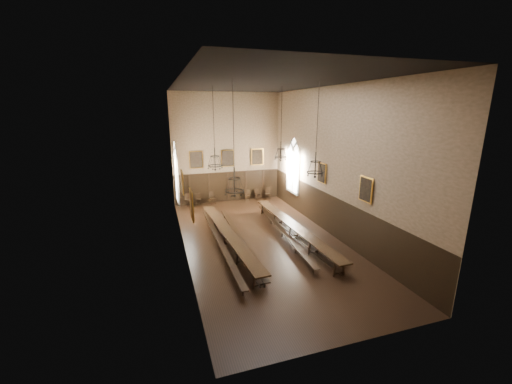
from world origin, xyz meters
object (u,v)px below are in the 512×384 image
chandelier_front_right (315,167)px  chair_5 (248,197)px  chair_1 (199,201)px  chandelier_back_left (215,161)px  chandelier_front_left (234,184)px  bench_left_outer (220,243)px  table_right (294,231)px  chair_7 (268,196)px  bench_left_inner (240,240)px  chair_2 (212,200)px  chair_0 (189,202)px  bench_right_inner (282,232)px  bench_right_outer (301,231)px  chair_6 (257,197)px  table_left (229,239)px  chandelier_back_right (281,152)px

chandelier_front_right → chair_5: bearing=92.1°
chair_1 → chandelier_back_left: 7.07m
chandelier_front_left → bench_left_outer: bearing=102.9°
table_right → chair_7: (1.43, 8.59, -0.12)m
bench_left_inner → chair_2: size_ratio=10.23×
chandelier_front_right → bench_left_inner: bearing=144.7°
bench_left_inner → chair_0: 8.79m
bench_right_inner → chair_2: size_ratio=10.08×
chair_0 → chandelier_front_right: (5.40, -10.96, 4.53)m
bench_left_inner → chandelier_back_left: bearing=103.7°
bench_right_outer → chair_0: 10.33m
bench_left_inner → chandelier_front_right: (3.40, -2.40, 4.54)m
chair_7 → chandelier_back_left: 8.91m
chair_5 → chair_0: bearing=-171.2°
bench_right_inner → chair_5: (0.20, 8.28, -0.00)m
bench_left_inner → chandelier_front_left: size_ratio=1.93×
chair_5 → chair_6: chair_5 is taller
bench_right_inner → chair_2: 8.77m
table_left → chandelier_back_right: 6.56m
bench_right_outer → chair_5: size_ratio=9.57×
table_right → chair_0: bearing=122.2°
chandelier_back_left → chandelier_back_right: size_ratio=1.10×
bench_left_outer → chair_1: (-0.00, 8.82, -0.03)m
bench_left_outer → chandelier_back_right: chandelier_back_right is taller
bench_right_inner → chair_2: bearing=109.1°
table_right → chair_7: 8.71m
table_left → bench_right_inner: bearing=3.5°
bench_right_outer → chandelier_front_right: bearing=-103.5°
bench_left_outer → bench_left_inner: bearing=6.4°
chair_0 → chair_5: (4.99, -0.00, -0.02)m
chair_0 → chair_6: size_ratio=1.09×
chandelier_front_left → chair_6: bearing=66.5°
chair_0 → chair_2: chair_0 is taller
chair_5 → chandelier_back_right: 7.71m
chair_7 → chandelier_back_left: size_ratio=0.20×
bench_left_inner → bench_left_outer: bearing=-173.6°
chair_1 → chair_6: 5.08m
bench_left_outer → chandelier_back_right: (4.67, 2.57, 4.64)m
bench_right_outer → chair_5: 8.46m
chair_2 → chair_5: 3.07m
bench_left_inner → chair_5: 9.06m
bench_left_inner → chair_7: 9.84m
table_left → chair_1: 8.64m
bench_left_outer → chair_6: bearing=59.8°
bench_left_outer → chair_7: bearing=55.2°
chair_1 → chair_7: size_ratio=0.95×
chandelier_back_left → chair_1: bearing=94.6°
bench_right_outer → chair_6: size_ratio=9.80×
chair_7 → table_right: bearing=-88.8°
chandelier_back_right → chandelier_front_right: bearing=-91.0°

